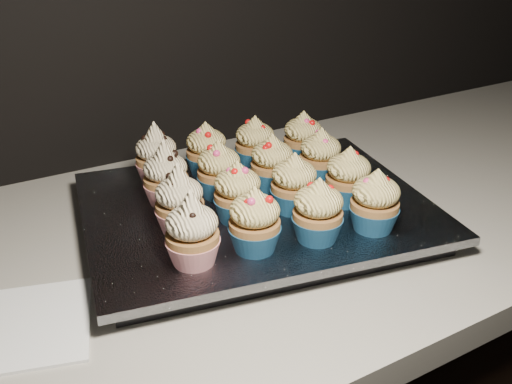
% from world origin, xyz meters
% --- Properties ---
extents(worktop, '(2.44, 0.64, 0.04)m').
position_xyz_m(worktop, '(0.00, 1.70, 0.88)').
color(worktop, beige).
rests_on(worktop, cabinet).
extents(napkin, '(0.18, 0.18, 0.00)m').
position_xyz_m(napkin, '(-0.57, 1.62, 0.90)').
color(napkin, white).
rests_on(napkin, worktop).
extents(baking_tray, '(0.49, 0.41, 0.02)m').
position_xyz_m(baking_tray, '(-0.24, 1.69, 0.91)').
color(baking_tray, black).
rests_on(baking_tray, worktop).
extents(foil_lining, '(0.53, 0.45, 0.01)m').
position_xyz_m(foil_lining, '(-0.24, 1.69, 0.93)').
color(foil_lining, silver).
rests_on(foil_lining, baking_tray).
extents(cupcake_0, '(0.06, 0.06, 0.10)m').
position_xyz_m(cupcake_0, '(-0.37, 1.59, 0.97)').
color(cupcake_0, red).
rests_on(cupcake_0, foil_lining).
extents(cupcake_1, '(0.06, 0.06, 0.08)m').
position_xyz_m(cupcake_1, '(-0.30, 1.58, 0.97)').
color(cupcake_1, '#1B5582').
rests_on(cupcake_1, foil_lining).
extents(cupcake_2, '(0.06, 0.06, 0.08)m').
position_xyz_m(cupcake_2, '(-0.22, 1.57, 0.97)').
color(cupcake_2, '#1B5582').
rests_on(cupcake_2, foil_lining).
extents(cupcake_3, '(0.06, 0.06, 0.08)m').
position_xyz_m(cupcake_3, '(-0.14, 1.55, 0.97)').
color(cupcake_3, '#1B5582').
rests_on(cupcake_3, foil_lining).
extents(cupcake_4, '(0.06, 0.06, 0.10)m').
position_xyz_m(cupcake_4, '(-0.36, 1.67, 0.97)').
color(cupcake_4, red).
rests_on(cupcake_4, foil_lining).
extents(cupcake_5, '(0.06, 0.06, 0.08)m').
position_xyz_m(cupcake_5, '(-0.28, 1.66, 0.97)').
color(cupcake_5, '#1B5582').
rests_on(cupcake_5, foil_lining).
extents(cupcake_6, '(0.06, 0.06, 0.08)m').
position_xyz_m(cupcake_6, '(-0.20, 1.64, 0.97)').
color(cupcake_6, '#1B5582').
rests_on(cupcake_6, foil_lining).
extents(cupcake_7, '(0.06, 0.06, 0.08)m').
position_xyz_m(cupcake_7, '(-0.13, 1.63, 0.97)').
color(cupcake_7, '#1B5582').
rests_on(cupcake_7, foil_lining).
extents(cupcake_8, '(0.06, 0.06, 0.10)m').
position_xyz_m(cupcake_8, '(-0.34, 1.75, 0.97)').
color(cupcake_8, red).
rests_on(cupcake_8, foil_lining).
extents(cupcake_9, '(0.06, 0.06, 0.08)m').
position_xyz_m(cupcake_9, '(-0.27, 1.73, 0.97)').
color(cupcake_9, '#1B5582').
rests_on(cupcake_9, foil_lining).
extents(cupcake_10, '(0.06, 0.06, 0.08)m').
position_xyz_m(cupcake_10, '(-0.19, 1.72, 0.97)').
color(cupcake_10, '#1B5582').
rests_on(cupcake_10, foil_lining).
extents(cupcake_11, '(0.06, 0.06, 0.08)m').
position_xyz_m(cupcake_11, '(-0.12, 1.70, 0.97)').
color(cupcake_11, '#1B5582').
rests_on(cupcake_11, foil_lining).
extents(cupcake_12, '(0.06, 0.06, 0.10)m').
position_xyz_m(cupcake_12, '(-0.33, 1.82, 0.97)').
color(cupcake_12, red).
rests_on(cupcake_12, foil_lining).
extents(cupcake_13, '(0.06, 0.06, 0.08)m').
position_xyz_m(cupcake_13, '(-0.25, 1.81, 0.97)').
color(cupcake_13, '#1B5582').
rests_on(cupcake_13, foil_lining).
extents(cupcake_14, '(0.06, 0.06, 0.08)m').
position_xyz_m(cupcake_14, '(-0.18, 1.80, 0.97)').
color(cupcake_14, '#1B5582').
rests_on(cupcake_14, foil_lining).
extents(cupcake_15, '(0.06, 0.06, 0.08)m').
position_xyz_m(cupcake_15, '(-0.10, 1.78, 0.97)').
color(cupcake_15, '#1B5582').
rests_on(cupcake_15, foil_lining).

